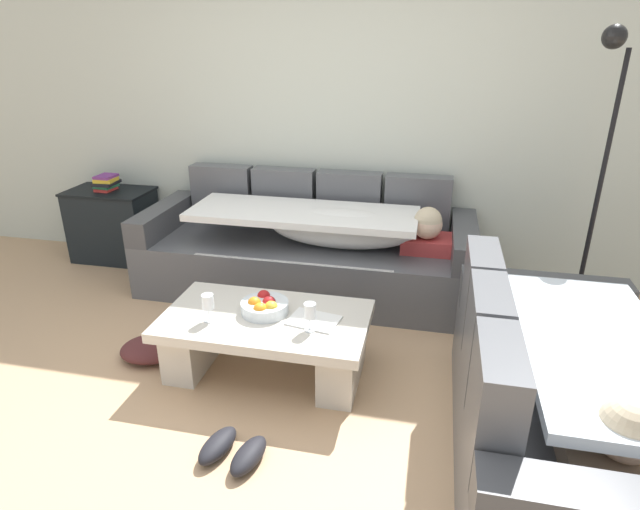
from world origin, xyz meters
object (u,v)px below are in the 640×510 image
at_px(open_magazine, 314,320).
at_px(wine_glass_near_left, 208,303).
at_px(pair_of_shoes, 233,450).
at_px(floor_lamp, 598,165).
at_px(fruit_bowl, 264,306).
at_px(side_cabinet, 114,225).
at_px(couch_near_window, 560,406).
at_px(crumpled_garment, 153,349).
at_px(couch_along_wall, 312,251).
at_px(wine_glass_near_right, 310,312).
at_px(coffee_table, 266,337).
at_px(book_stack_on_cabinet, 106,183).

bearing_deg(open_magazine, wine_glass_near_left, -157.52).
height_order(wine_glass_near_left, pair_of_shoes, wine_glass_near_left).
distance_m(wine_glass_near_left, floor_lamp, 2.61).
xyz_separation_m(floor_lamp, pair_of_shoes, (-1.86, -1.83, -1.07)).
height_order(fruit_bowl, side_cabinet, side_cabinet).
distance_m(couch_near_window, wine_glass_near_left, 1.86).
bearing_deg(crumpled_garment, pair_of_shoes, -41.15).
bearing_deg(side_cabinet, couch_along_wall, -6.79).
relative_size(couch_along_wall, wine_glass_near_right, 15.38).
relative_size(fruit_bowl, wine_glass_near_right, 1.69).
bearing_deg(open_magazine, coffee_table, -169.29).
bearing_deg(wine_glass_near_right, book_stack_on_cabinet, 145.62).
distance_m(wine_glass_near_right, open_magazine, 0.15).
xyz_separation_m(couch_near_window, crumpled_garment, (-2.29, 0.41, -0.27)).
height_order(coffee_table, side_cabinet, side_cabinet).
height_order(coffee_table, open_magazine, open_magazine).
bearing_deg(side_cabinet, coffee_table, -36.49).
bearing_deg(wine_glass_near_left, couch_along_wall, 76.95).
relative_size(floor_lamp, crumpled_garment, 4.88).
height_order(floor_lamp, crumpled_garment, floor_lamp).
bearing_deg(crumpled_garment, wine_glass_near_left, -13.57).
height_order(couch_along_wall, book_stack_on_cabinet, couch_along_wall).
height_order(open_magazine, book_stack_on_cabinet, book_stack_on_cabinet).
xyz_separation_m(coffee_table, fruit_bowl, (-0.02, 0.04, 0.18)).
height_order(pair_of_shoes, crumpled_garment, crumpled_garment).
bearing_deg(wine_glass_near_right, couch_along_wall, 102.80).
bearing_deg(wine_glass_near_right, pair_of_shoes, -110.71).
distance_m(couch_along_wall, crumpled_garment, 1.43).
relative_size(wine_glass_near_right, book_stack_on_cabinet, 0.78).
bearing_deg(open_magazine, book_stack_on_cabinet, 157.78).
relative_size(fruit_bowl, open_magazine, 1.00).
height_order(wine_glass_near_left, floor_lamp, floor_lamp).
height_order(couch_along_wall, open_magazine, couch_along_wall).
bearing_deg(couch_near_window, coffee_table, 74.48).
bearing_deg(fruit_bowl, pair_of_shoes, -84.47).
relative_size(couch_along_wall, coffee_table, 2.13).
bearing_deg(floor_lamp, crumpled_garment, -157.16).
xyz_separation_m(side_cabinet, crumpled_garment, (1.12, -1.40, -0.26)).
height_order(fruit_bowl, book_stack_on_cabinet, book_stack_on_cabinet).
bearing_deg(couch_along_wall, wine_glass_near_right, -77.20).
height_order(book_stack_on_cabinet, floor_lamp, floor_lamp).
bearing_deg(couch_along_wall, open_magazine, -76.25).
xyz_separation_m(book_stack_on_cabinet, pair_of_shoes, (1.94, -2.11, -0.66)).
xyz_separation_m(fruit_bowl, wine_glass_near_left, (-0.28, -0.16, 0.07)).
height_order(coffee_table, book_stack_on_cabinet, book_stack_on_cabinet).
bearing_deg(crumpled_garment, fruit_bowl, 3.88).
relative_size(pair_of_shoes, crumpled_garment, 0.86).
bearing_deg(book_stack_on_cabinet, coffee_table, -36.37).
xyz_separation_m(fruit_bowl, side_cabinet, (-1.86, 1.35, -0.10)).
bearing_deg(pair_of_shoes, side_cabinet, 132.51).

